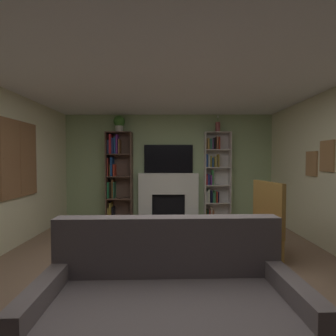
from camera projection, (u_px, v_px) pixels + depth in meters
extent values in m
plane|color=#836650|center=(167.00, 281.00, 2.82)|extent=(7.26, 7.26, 0.00)
cube|color=#9DB783|center=(168.00, 167.00, 5.83)|extent=(5.10, 0.06, 2.52)
cube|color=#A27347|center=(327.00, 156.00, 3.71)|extent=(0.03, 0.32, 0.49)
cube|color=slate|center=(326.00, 156.00, 3.71)|extent=(0.01, 0.26, 0.43)
cube|color=#A27347|center=(312.00, 164.00, 4.12)|extent=(0.03, 0.31, 0.43)
cube|color=#949245|center=(311.00, 164.00, 4.12)|extent=(0.01, 0.25, 0.37)
cube|color=#8A5F3C|center=(20.00, 159.00, 3.98)|extent=(0.04, 0.93, 1.26)
cube|color=silver|center=(21.00, 159.00, 3.98)|extent=(0.01, 0.83, 1.16)
cube|color=#8A5F3C|center=(21.00, 159.00, 3.98)|extent=(0.01, 0.02, 1.16)
cube|color=#8A5F3C|center=(21.00, 159.00, 3.98)|extent=(0.01, 0.83, 0.02)
cube|color=white|center=(167.00, 62.00, 2.74)|extent=(5.10, 6.17, 0.06)
cube|color=white|center=(146.00, 207.00, 5.75)|extent=(0.32, 0.18, 0.61)
cube|color=white|center=(191.00, 207.00, 5.74)|extent=(0.32, 0.18, 0.61)
cube|color=white|center=(168.00, 184.00, 5.73)|extent=(1.42, 0.18, 0.50)
cube|color=black|center=(168.00, 206.00, 5.80)|extent=(0.78, 0.08, 0.61)
cube|color=#534D57|center=(168.00, 221.00, 5.52)|extent=(1.52, 0.30, 0.03)
cube|color=black|center=(168.00, 159.00, 5.77)|extent=(1.17, 0.06, 0.68)
cube|color=brown|center=(107.00, 176.00, 5.66)|extent=(0.02, 0.32, 2.09)
cube|color=brown|center=(132.00, 176.00, 5.66)|extent=(0.02, 0.32, 2.09)
cube|color=brown|center=(121.00, 176.00, 5.81)|extent=(0.61, 0.02, 2.09)
cube|color=brown|center=(120.00, 220.00, 5.69)|extent=(0.57, 0.32, 0.02)
cube|color=olive|center=(109.00, 213.00, 5.71)|extent=(0.04, 0.24, 0.28)
cube|color=olive|center=(111.00, 211.00, 5.70)|extent=(0.04, 0.26, 0.39)
cube|color=black|center=(113.00, 213.00, 5.72)|extent=(0.04, 0.23, 0.29)
cube|color=brown|center=(120.00, 198.00, 5.67)|extent=(0.57, 0.32, 0.02)
cube|color=#217745|center=(109.00, 190.00, 5.70)|extent=(0.04, 0.23, 0.37)
cube|color=black|center=(111.00, 190.00, 5.69)|extent=(0.04, 0.24, 0.38)
cube|color=#935D32|center=(113.00, 189.00, 5.71)|extent=(0.03, 0.21, 0.44)
cube|color=#2D6847|center=(115.00, 190.00, 5.69)|extent=(0.02, 0.24, 0.38)
cube|color=brown|center=(119.00, 176.00, 5.66)|extent=(0.57, 0.32, 0.02)
cube|color=#A9352C|center=(109.00, 167.00, 5.68)|extent=(0.02, 0.23, 0.42)
cube|color=olive|center=(111.00, 170.00, 5.71)|extent=(0.03, 0.18, 0.27)
cube|color=navy|center=(112.00, 167.00, 5.67)|extent=(0.04, 0.26, 0.44)
cube|color=#B33322|center=(115.00, 170.00, 5.68)|extent=(0.04, 0.24, 0.27)
cube|color=brown|center=(119.00, 154.00, 5.64)|extent=(0.57, 0.32, 0.02)
cube|color=#2F4D7F|center=(109.00, 147.00, 5.68)|extent=(0.04, 0.19, 0.33)
cube|color=red|center=(111.00, 144.00, 5.64)|extent=(0.04, 0.27, 0.45)
cube|color=#344486|center=(113.00, 146.00, 5.66)|extent=(0.03, 0.23, 0.37)
cube|color=#24528C|center=(115.00, 146.00, 5.68)|extent=(0.04, 0.20, 0.39)
cube|color=#5E267E|center=(118.00, 144.00, 5.66)|extent=(0.04, 0.23, 0.45)
cube|color=brown|center=(120.00, 147.00, 5.66)|extent=(0.03, 0.24, 0.34)
cube|color=brown|center=(119.00, 132.00, 5.62)|extent=(0.57, 0.32, 0.02)
cube|color=silver|center=(205.00, 176.00, 5.67)|extent=(0.02, 0.28, 2.09)
cube|color=silver|center=(230.00, 176.00, 5.66)|extent=(0.02, 0.28, 2.09)
cube|color=silver|center=(216.00, 176.00, 5.80)|extent=(0.61, 0.02, 2.09)
cube|color=silver|center=(217.00, 220.00, 5.70)|extent=(0.57, 0.28, 0.02)
cube|color=olive|center=(206.00, 214.00, 5.73)|extent=(0.02, 0.17, 0.23)
cube|color=black|center=(208.00, 214.00, 5.73)|extent=(0.04, 0.17, 0.23)
cube|color=#B33427|center=(209.00, 214.00, 5.74)|extent=(0.02, 0.17, 0.22)
cube|color=beige|center=(211.00, 213.00, 5.73)|extent=(0.03, 0.18, 0.28)
cube|color=brown|center=(213.00, 214.00, 5.73)|extent=(0.04, 0.17, 0.21)
cube|color=silver|center=(217.00, 203.00, 5.69)|extent=(0.57, 0.28, 0.02)
cube|color=silver|center=(206.00, 197.00, 5.69)|extent=(0.03, 0.22, 0.26)
cube|color=beige|center=(208.00, 196.00, 5.70)|extent=(0.04, 0.21, 0.30)
cube|color=black|center=(211.00, 196.00, 5.70)|extent=(0.04, 0.21, 0.28)
cube|color=#347553|center=(213.00, 197.00, 5.69)|extent=(0.03, 0.23, 0.22)
cube|color=#367940|center=(214.00, 196.00, 5.69)|extent=(0.03, 0.22, 0.27)
cube|color=#AC3425|center=(216.00, 197.00, 5.69)|extent=(0.03, 0.23, 0.25)
cube|color=black|center=(218.00, 197.00, 5.71)|extent=(0.02, 0.18, 0.25)
cube|color=silver|center=(217.00, 185.00, 5.67)|extent=(0.57, 0.28, 0.02)
cube|color=#B42D31|center=(206.00, 179.00, 5.68)|extent=(0.03, 0.21, 0.25)
cube|color=#303C8D|center=(208.00, 179.00, 5.70)|extent=(0.04, 0.18, 0.25)
cube|color=#5E2A76|center=(211.00, 180.00, 5.69)|extent=(0.04, 0.20, 0.23)
cube|color=#30803C|center=(212.00, 177.00, 5.71)|extent=(0.04, 0.15, 0.34)
cube|color=silver|center=(217.00, 168.00, 5.66)|extent=(0.57, 0.28, 0.02)
cube|color=navy|center=(207.00, 161.00, 5.68)|extent=(0.04, 0.19, 0.31)
cube|color=beige|center=(209.00, 161.00, 5.70)|extent=(0.04, 0.16, 0.30)
cube|color=olive|center=(211.00, 161.00, 5.69)|extent=(0.02, 0.16, 0.27)
cube|color=#2D5491|center=(213.00, 162.00, 5.69)|extent=(0.03, 0.18, 0.22)
cube|color=olive|center=(215.00, 162.00, 5.66)|extent=(0.04, 0.23, 0.25)
cube|color=beige|center=(216.00, 162.00, 5.70)|extent=(0.02, 0.16, 0.24)
cube|color=olive|center=(218.00, 161.00, 5.66)|extent=(0.02, 0.23, 0.30)
cube|color=silver|center=(218.00, 150.00, 5.65)|extent=(0.57, 0.28, 0.02)
cube|color=brown|center=(206.00, 144.00, 5.68)|extent=(0.02, 0.17, 0.25)
cube|color=#A17C3C|center=(208.00, 144.00, 5.65)|extent=(0.04, 0.22, 0.26)
cube|color=#2B6656|center=(210.00, 144.00, 5.66)|extent=(0.04, 0.21, 0.25)
cube|color=#653F75|center=(212.00, 144.00, 5.66)|extent=(0.02, 0.20, 0.24)
cube|color=black|center=(214.00, 144.00, 5.67)|extent=(0.04, 0.18, 0.27)
cube|color=#985A3D|center=(217.00, 143.00, 5.65)|extent=(0.04, 0.22, 0.30)
cube|color=#AE341F|center=(219.00, 143.00, 5.65)|extent=(0.02, 0.22, 0.29)
cube|color=silver|center=(218.00, 132.00, 5.63)|extent=(0.57, 0.28, 0.02)
cylinder|color=silver|center=(119.00, 129.00, 5.63)|extent=(0.18, 0.18, 0.15)
sphere|color=#41792F|center=(119.00, 121.00, 5.63)|extent=(0.27, 0.27, 0.27)
cylinder|color=#944444|center=(218.00, 127.00, 5.62)|extent=(0.11, 0.11, 0.23)
cylinder|color=#4C7F3F|center=(218.00, 120.00, 5.61)|extent=(0.01, 0.01, 0.12)
sphere|color=silver|center=(218.00, 117.00, 5.61)|extent=(0.04, 0.04, 0.04)
cylinder|color=#4C7F3F|center=(218.00, 119.00, 5.62)|extent=(0.01, 0.01, 0.14)
sphere|color=silver|center=(218.00, 116.00, 5.61)|extent=(0.04, 0.04, 0.04)
cube|color=slate|center=(169.00, 325.00, 1.78)|extent=(1.98, 0.93, 0.41)
cube|color=slate|center=(168.00, 246.00, 2.11)|extent=(1.96, 0.23, 0.52)
cube|color=slate|center=(289.00, 313.00, 1.80)|extent=(0.17, 0.86, 0.56)
cube|color=slate|center=(45.00, 317.00, 1.75)|extent=(0.17, 0.86, 0.56)
cylinder|color=brown|center=(283.00, 253.00, 3.17)|extent=(0.04, 0.04, 0.40)
cylinder|color=brown|center=(256.00, 238.00, 3.79)|extent=(0.04, 0.04, 0.40)
cylinder|color=brown|center=(243.00, 256.00, 3.05)|extent=(0.04, 0.04, 0.40)
cylinder|color=brown|center=(222.00, 240.00, 3.68)|extent=(0.04, 0.04, 0.40)
cube|color=#974D3E|center=(250.00, 229.00, 3.41)|extent=(0.74, 0.79, 0.08)
cube|color=brown|center=(250.00, 233.00, 3.42)|extent=(0.74, 0.79, 0.04)
cube|color=brown|center=(268.00, 206.00, 3.46)|extent=(0.20, 0.68, 0.72)
cube|color=#8C724D|center=(169.00, 253.00, 2.57)|extent=(0.72, 0.54, 0.04)
cylinder|color=#8C724D|center=(135.00, 285.00, 2.33)|extent=(0.05, 0.05, 0.41)
cylinder|color=#8C724D|center=(204.00, 286.00, 2.33)|extent=(0.05, 0.05, 0.41)
cylinder|color=#8C724D|center=(141.00, 264.00, 2.82)|extent=(0.05, 0.05, 0.41)
cylinder|color=#8C724D|center=(198.00, 264.00, 2.82)|extent=(0.05, 0.05, 0.41)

